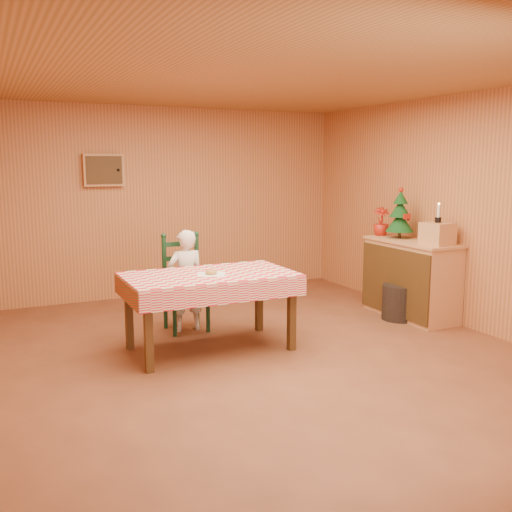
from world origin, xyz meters
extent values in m
plane|color=brown|center=(0.00, 0.00, 0.00)|extent=(6.00, 6.00, 0.00)
cube|color=#C07945|center=(0.00, 3.00, 1.30)|extent=(5.00, 0.10, 2.60)
cube|color=#C07945|center=(2.50, 0.00, 1.30)|extent=(0.10, 6.00, 2.60)
cube|color=#AD7940|center=(0.00, 0.00, 2.60)|extent=(5.00, 6.00, 0.10)
cube|color=tan|center=(-0.90, 2.94, 1.75)|extent=(0.52, 0.08, 0.42)
cube|color=#4B3014|center=(-0.90, 2.90, 1.75)|extent=(0.46, 0.02, 0.36)
sphere|color=black|center=(-0.72, 2.88, 1.75)|extent=(0.04, 0.04, 0.04)
cube|color=#4B3014|center=(-0.40, 0.43, 0.72)|extent=(1.60, 0.90, 0.06)
cube|color=#4B3014|center=(-1.12, 0.06, 0.34)|extent=(0.07, 0.07, 0.69)
cube|color=#4B3014|center=(0.32, 0.06, 0.34)|extent=(0.07, 0.07, 0.69)
cube|color=#4B3014|center=(-1.12, 0.80, 0.34)|extent=(0.07, 0.07, 0.69)
cube|color=#4B3014|center=(0.32, 0.80, 0.34)|extent=(0.07, 0.07, 0.69)
cube|color=red|center=(-0.40, 0.43, 0.76)|extent=(1.64, 0.94, 0.02)
cube|color=red|center=(-0.40, -0.04, 0.66)|extent=(1.64, 0.02, 0.18)
cube|color=red|center=(-0.40, 0.90, 0.66)|extent=(1.64, 0.02, 0.18)
cube|color=#2F602C|center=(-1.22, 0.43, 0.66)|extent=(0.02, 0.94, 0.18)
cube|color=#2F602C|center=(0.42, 0.43, 0.66)|extent=(0.02, 0.94, 0.18)
cube|color=black|center=(-0.40, 1.16, 0.43)|extent=(0.44, 0.40, 0.04)
cylinder|color=black|center=(-0.59, 0.99, 0.21)|extent=(0.04, 0.04, 0.41)
cylinder|color=black|center=(-0.21, 0.99, 0.21)|extent=(0.04, 0.04, 0.41)
cylinder|color=black|center=(-0.59, 1.33, 0.21)|extent=(0.04, 0.04, 0.41)
cylinder|color=black|center=(-0.21, 1.33, 0.21)|extent=(0.04, 0.04, 0.41)
cylinder|color=black|center=(-0.59, 1.33, 0.75)|extent=(0.05, 0.05, 0.60)
sphere|color=black|center=(-0.59, 1.33, 1.05)|extent=(0.06, 0.06, 0.06)
cylinder|color=black|center=(-0.21, 1.33, 0.75)|extent=(0.05, 0.05, 0.60)
sphere|color=black|center=(-0.21, 1.33, 1.05)|extent=(0.06, 0.06, 0.06)
cube|color=black|center=(-0.40, 1.33, 0.63)|extent=(0.38, 0.03, 0.05)
cube|color=black|center=(-0.40, 1.33, 0.79)|extent=(0.38, 0.03, 0.05)
cube|color=black|center=(-0.40, 1.33, 0.95)|extent=(0.38, 0.03, 0.05)
imported|color=white|center=(-0.40, 1.16, 0.56)|extent=(0.41, 0.27, 1.12)
cube|color=white|center=(-0.40, 0.38, 0.77)|extent=(0.35, 0.35, 0.00)
torus|color=#B68941|center=(-0.40, 0.38, 0.79)|extent=(0.12, 0.12, 0.04)
cube|color=tan|center=(2.24, 0.55, 0.45)|extent=(0.50, 1.20, 0.90)
cube|color=tan|center=(2.24, 0.55, 0.92)|extent=(0.54, 1.24, 0.03)
cube|color=#4B3014|center=(1.98, 0.55, 0.45)|extent=(0.02, 1.20, 0.80)
cube|color=tan|center=(2.24, 0.15, 1.06)|extent=(0.34, 0.34, 0.25)
cylinder|color=#4B3014|center=(2.24, 0.80, 0.97)|extent=(0.04, 0.04, 0.08)
cone|color=#0C3714|center=(2.24, 0.80, 1.13)|extent=(0.34, 0.34, 0.24)
cone|color=#0C3714|center=(2.24, 0.80, 1.29)|extent=(0.26, 0.26, 0.20)
cone|color=#0C3714|center=(2.24, 0.80, 1.43)|extent=(0.18, 0.18, 0.16)
sphere|color=#A71D0F|center=(2.24, 0.80, 1.52)|extent=(0.06, 0.06, 0.06)
cube|color=#A71D0F|center=(2.22, 0.65, 1.21)|extent=(0.10, 0.02, 0.06)
sphere|color=#A71D0F|center=(2.32, 0.74, 1.16)|extent=(0.04, 0.04, 0.04)
sphere|color=#A71D0F|center=(2.17, 0.85, 1.23)|extent=(0.04, 0.04, 0.04)
sphere|color=#A71D0F|center=(2.28, 0.89, 1.33)|extent=(0.04, 0.04, 0.04)
imported|color=#A71D0F|center=(2.19, 1.10, 1.11)|extent=(0.26, 0.26, 0.36)
cylinder|color=black|center=(2.24, 0.15, 1.21)|extent=(0.07, 0.07, 0.06)
cylinder|color=white|center=(2.24, 0.15, 1.31)|extent=(0.03, 0.03, 0.14)
sphere|color=orange|center=(2.24, 0.15, 1.39)|extent=(0.02, 0.02, 0.02)
cylinder|color=black|center=(2.04, 0.50, 0.21)|extent=(0.44, 0.44, 0.42)
camera|label=1|loc=(-2.35, -4.71, 1.84)|focal=40.00mm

